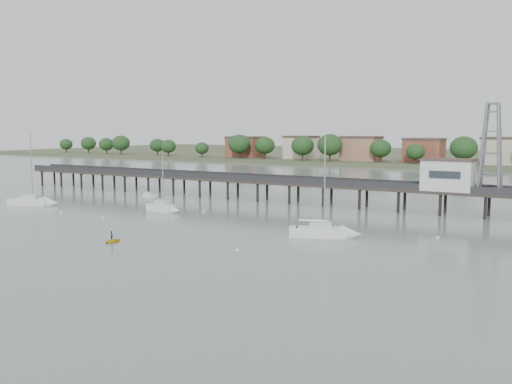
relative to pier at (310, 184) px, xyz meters
The scene contains 12 objects.
ground_plane 60.12m from the pier, 90.00° to the right, with size 500.00×500.00×0.00m, color slate.
pier is the anchor object (origin of this frame).
pier_building 25.16m from the pier, ahead, with size 8.40×5.40×5.30m.
lattice_tower 32.34m from the pier, ahead, with size 3.20×3.20×15.50m.
sailboat_b 27.82m from the pier, 127.88° to the right, with size 6.31×2.02×10.54m.
sailboat_a 51.00m from the pier, 147.84° to the right, with size 8.85×5.85×14.16m.
sailboat_c 32.82m from the pier, 60.03° to the right, with size 8.87×5.67×14.14m.
white_tender 34.19m from the pier, 167.72° to the right, with size 3.26×1.71×1.21m.
yellow_dinghy 46.01m from the pier, 97.78° to the right, with size 1.79×0.52×2.51m, color yellow.
dinghy_occupant 46.01m from the pier, 97.78° to the right, with size 0.44×1.21×0.29m, color black.
mooring_buoys 30.86m from the pier, 83.95° to the right, with size 77.17×23.84×0.39m.
far_shore 179.60m from the pier, 89.89° to the left, with size 500.00×170.00×10.40m.
Camera 1 is at (45.32, -37.01, 14.36)m, focal length 40.00 mm.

